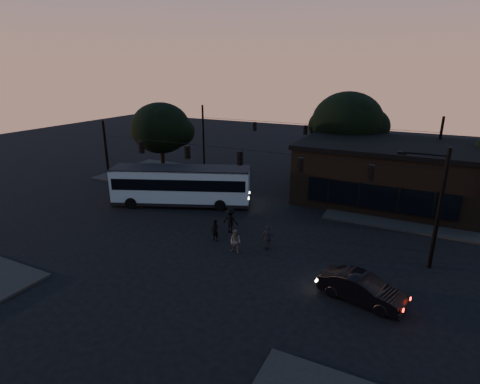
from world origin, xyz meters
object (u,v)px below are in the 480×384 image
at_px(pedestrian_a, 215,230).
at_px(pedestrian_c, 268,238).
at_px(building, 387,172).
at_px(car, 362,289).
at_px(pedestrian_d, 231,220).
at_px(bus, 181,184).
at_px(pedestrian_b, 235,242).

height_order(pedestrian_a, pedestrian_c, pedestrian_c).
xyz_separation_m(building, pedestrian_a, (-9.70, -14.50, -1.92)).
height_order(car, pedestrian_c, pedestrian_c).
height_order(car, pedestrian_d, pedestrian_d).
xyz_separation_m(building, pedestrian_d, (-9.38, -12.75, -1.75)).
relative_size(bus, pedestrian_b, 7.55).
relative_size(bus, pedestrian_a, 7.79).
relative_size(pedestrian_c, pedestrian_d, 0.89).
relative_size(car, pedestrian_a, 2.80).
distance_m(pedestrian_c, pedestrian_d, 3.78).
distance_m(pedestrian_b, pedestrian_d, 3.32).
bearing_deg(pedestrian_a, pedestrian_c, 12.55).
height_order(building, car, building).
bearing_deg(pedestrian_b, pedestrian_c, 46.19).
bearing_deg(building, bus, -150.06).
bearing_deg(pedestrian_c, bus, -37.13).
height_order(pedestrian_b, pedestrian_d, pedestrian_d).
bearing_deg(bus, pedestrian_b, -58.33).
distance_m(building, car, 17.57).
xyz_separation_m(bus, pedestrian_c, (10.29, -4.81, -1.07)).
relative_size(building, car, 3.48).
relative_size(car, pedestrian_b, 2.72).
bearing_deg(building, pedestrian_d, -126.36).
relative_size(building, pedestrian_c, 9.05).
height_order(car, pedestrian_b, pedestrian_b).
xyz_separation_m(car, pedestrian_a, (-10.49, 2.94, 0.06)).
xyz_separation_m(bus, car, (16.94, -8.14, -1.19)).
bearing_deg(bus, building, 7.61).
distance_m(bus, pedestrian_b, 10.66).
xyz_separation_m(building, pedestrian_c, (-5.86, -14.12, -1.86)).
xyz_separation_m(pedestrian_c, pedestrian_d, (-3.53, 1.37, 0.10)).
bearing_deg(pedestrian_d, pedestrian_b, 124.83).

